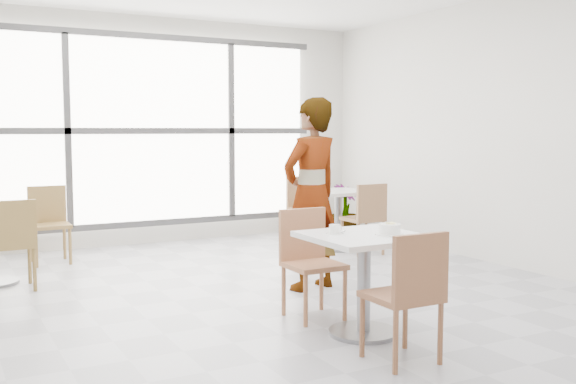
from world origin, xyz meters
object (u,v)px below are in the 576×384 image
main_table (364,265)px  plant_right (345,210)px  coffee_cup (335,230)px  oatmeal_bowl (390,229)px  chair_far (309,255)px  bg_chair_right_near (367,214)px  bg_chair_left_near (12,239)px  chair_near (409,289)px  bg_chair_right_far (304,204)px  person (311,194)px  bg_table_right (338,211)px  bg_chair_left_far (49,219)px

main_table → plant_right: main_table is taller
coffee_cup → oatmeal_bowl: bearing=-37.4°
chair_far → coffee_cup: size_ratio=5.47×
bg_chair_right_near → plant_right: 1.56m
oatmeal_bowl → bg_chair_right_near: bearing=57.9°
chair_far → oatmeal_bowl: chair_far is taller
bg_chair_left_near → bg_chair_right_near: same height
chair_near → bg_chair_left_near: size_ratio=1.00×
chair_far → bg_chair_left_near: bearing=135.4°
bg_chair_right_near → bg_chair_right_far: 1.35m
chair_near → bg_chair_right_near: 3.77m
bg_chair_right_far → chair_far: bearing=-119.1°
oatmeal_bowl → coffee_cup: size_ratio=1.32×
chair_far → person: (0.48, 0.78, 0.41)m
chair_near → bg_chair_right_far: (1.83, 4.57, 0.00)m
chair_far → main_table: bearing=-80.3°
main_table → bg_chair_right_near: size_ratio=0.92×
person → bg_table_right: size_ratio=2.42×
coffee_cup → plant_right: size_ratio=0.22×
chair_near → bg_chair_left_far: bearing=-71.8°
bg_chair_left_near → bg_chair_left_far: size_ratio=1.00×
main_table → plant_right: size_ratio=1.09×
chair_near → person: 2.16m
chair_far → bg_table_right: 3.04m
bg_table_right → bg_chair_right_far: bg_chair_right_far is taller
bg_chair_left_near → bg_chair_right_far: same height
bg_chair_right_far → bg_table_right: bearing=-89.1°
coffee_cup → chair_far: bearing=82.2°
chair_far → plant_right: 4.23m
person → bg_table_right: bearing=-144.5°
chair_near → oatmeal_bowl: (0.25, 0.55, 0.29)m
chair_far → oatmeal_bowl: bearing=-71.4°
plant_right → bg_chair_left_near: bearing=-163.6°
coffee_cup → bg_chair_right_near: 3.17m
bg_table_right → bg_chair_right_far: 0.85m
oatmeal_bowl → coffee_cup: bearing=142.6°
chair_far → bg_table_right: (1.84, 2.43, -0.01)m
main_table → oatmeal_bowl: bearing=-38.9°
coffee_cup → bg_chair_right_far: bearing=63.4°
oatmeal_bowl → bg_chair_left_far: bg_chair_left_far is taller
main_table → bg_chair_left_far: bg_chair_left_far is taller
chair_near → chair_far: same height
coffee_cup → bg_chair_right_far: bg_chair_right_far is taller
chair_near → bg_chair_left_far: (-1.52, 4.60, 0.00)m
oatmeal_bowl → bg_chair_left_far: 4.43m
coffee_cup → plant_right: (2.62, 3.86, -0.41)m
plant_right → coffee_cup: bearing=-124.1°
chair_near → coffee_cup: chair_near is taller
bg_chair_left_near → bg_chair_left_far: bearing=-112.0°
bg_chair_right_far → bg_chair_left_near: bearing=-161.9°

